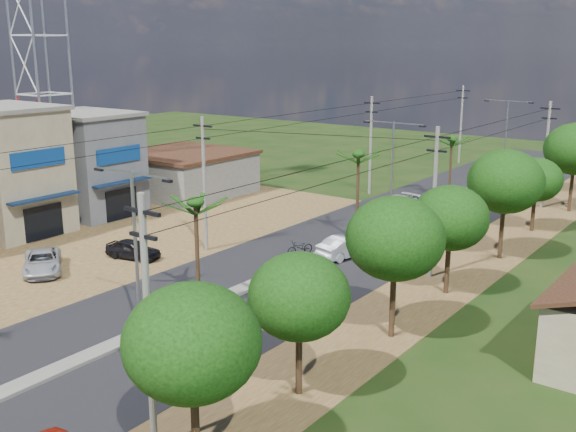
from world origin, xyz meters
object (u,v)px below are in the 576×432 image
at_px(car_white_far, 392,206).
at_px(car_parked_silver, 42,262).
at_px(moto_rider_east, 207,339).
at_px(car_silver_mid, 347,247).
at_px(car_parked_dark, 133,250).

distance_m(car_white_far, car_parked_silver, 27.52).
distance_m(car_white_far, moto_rider_east, 27.75).
height_order(car_parked_silver, moto_rider_east, car_parked_silver).
distance_m(car_silver_mid, car_parked_silver, 19.07).
bearing_deg(car_parked_silver, car_silver_mid, -8.58).
xyz_separation_m(car_silver_mid, car_parked_dark, (-10.94, -8.57, -0.09)).
bearing_deg(moto_rider_east, car_white_far, -56.21).
relative_size(car_parked_dark, moto_rider_east, 2.32).
bearing_deg(car_white_far, car_silver_mid, -64.03).
relative_size(car_white_far, car_parked_silver, 1.09).
height_order(car_white_far, moto_rider_east, car_white_far).
relative_size(car_silver_mid, car_parked_silver, 0.93).
height_order(car_parked_dark, moto_rider_east, car_parked_dark).
relative_size(car_white_far, moto_rider_east, 3.19).
xyz_separation_m(car_parked_silver, car_parked_dark, (2.37, 5.08, -0.02)).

